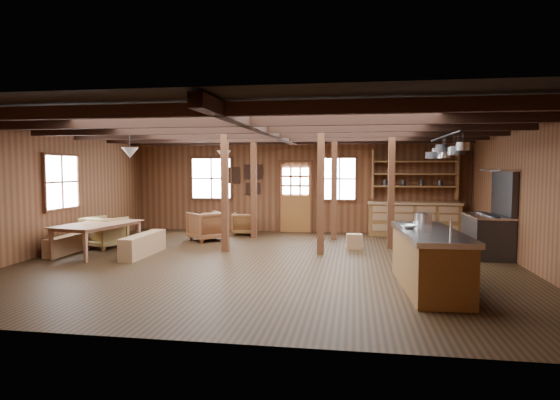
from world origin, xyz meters
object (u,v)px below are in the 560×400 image
(armchair_a, at_px, (207,226))
(armchair_b, at_px, (244,224))
(dining_table, at_px, (99,239))
(commercial_range, at_px, (490,228))
(kitchen_island, at_px, (429,259))
(armchair_c, at_px, (105,232))

(armchair_a, bearing_deg, armchair_b, -165.22)
(dining_table, bearing_deg, commercial_range, -72.55)
(dining_table, distance_m, armchair_b, 4.28)
(kitchen_island, height_order, commercial_range, commercial_range)
(commercial_range, bearing_deg, armchair_a, 170.24)
(kitchen_island, relative_size, armchair_c, 3.03)
(commercial_range, bearing_deg, kitchen_island, -119.40)
(armchair_c, bearing_deg, armchair_b, -117.67)
(dining_table, distance_m, armchair_c, 0.82)
(armchair_b, bearing_deg, dining_table, 48.95)
(dining_table, bearing_deg, armchair_c, 31.75)
(dining_table, bearing_deg, armchair_b, -25.70)
(armchair_c, bearing_deg, commercial_range, -159.46)
(dining_table, relative_size, armchair_b, 2.85)
(kitchen_island, xyz_separation_m, armchair_a, (-5.04, 4.23, -0.09))
(kitchen_island, bearing_deg, armchair_c, 155.31)
(kitchen_island, distance_m, commercial_range, 3.53)
(kitchen_island, relative_size, commercial_range, 1.34)
(commercial_range, height_order, dining_table, commercial_range)
(armchair_b, relative_size, armchair_c, 0.82)
(commercial_range, bearing_deg, dining_table, -172.83)
(armchair_b, bearing_deg, armchair_c, 38.74)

